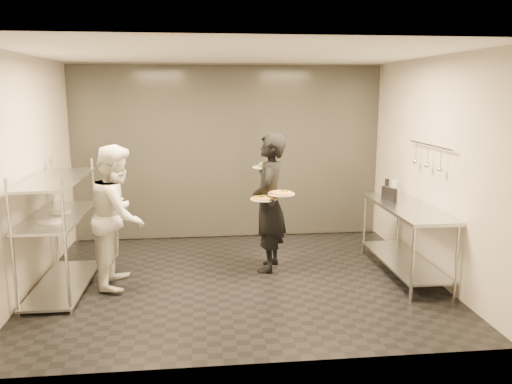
{
  "coord_description": "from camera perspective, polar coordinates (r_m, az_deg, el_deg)",
  "views": [
    {
      "loc": [
        -0.43,
        -6.0,
        2.36
      ],
      "look_at": [
        0.25,
        0.22,
        1.1
      ],
      "focal_mm": 35.0,
      "sensor_mm": 36.0,
      "label": 1
    }
  ],
  "objects": [
    {
      "name": "pass_rack",
      "position": [
        6.44,
        -21.59,
        -3.75
      ],
      "size": [
        0.6,
        1.6,
        1.5
      ],
      "color": "#B7BABF",
      "rests_on": "ground"
    },
    {
      "name": "prep_counter",
      "position": [
        6.77,
        16.7,
        -3.96
      ],
      "size": [
        0.6,
        1.8,
        0.92
      ],
      "color": "#B7BABF",
      "rests_on": "ground"
    },
    {
      "name": "chef",
      "position": [
        6.34,
        -15.46,
        -2.63
      ],
      "size": [
        0.69,
        0.87,
        1.74
      ],
      "primitive_type": "imported",
      "rotation": [
        0.0,
        0.0,
        1.53
      ],
      "color": "white",
      "rests_on": "ground"
    },
    {
      "name": "pos_monitor",
      "position": [
        6.92,
        14.96,
        -0.23
      ],
      "size": [
        0.13,
        0.26,
        0.19
      ],
      "primitive_type": "cube",
      "rotation": [
        0.0,
        0.0,
        0.32
      ],
      "color": "black",
      "rests_on": "prep_counter"
    },
    {
      "name": "utensil_rail",
      "position": [
        6.69,
        19.11,
        3.77
      ],
      "size": [
        0.07,
        1.2,
        0.31
      ],
      "color": "#B7BABF",
      "rests_on": "room_shell"
    },
    {
      "name": "bottle_clear",
      "position": [
        7.45,
        15.41,
        0.57
      ],
      "size": [
        0.06,
        0.06,
        0.19
      ],
      "primitive_type": "cylinder",
      "color": "#929E91",
      "rests_on": "prep_counter"
    },
    {
      "name": "pizza_plate_near",
      "position": [
        6.35,
        0.89,
        -0.71
      ],
      "size": [
        0.34,
        0.34,
        0.05
      ],
      "color": "silver",
      "rests_on": "waiter"
    },
    {
      "name": "waiter",
      "position": [
        6.59,
        1.5,
        -1.25
      ],
      "size": [
        0.62,
        0.77,
        1.84
      ],
      "primitive_type": "imported",
      "rotation": [
        0.0,
        0.0,
        -1.87
      ],
      "color": "black",
      "rests_on": "ground"
    },
    {
      "name": "bottle_dark",
      "position": [
        7.41,
        14.72,
        0.66
      ],
      "size": [
        0.06,
        0.06,
        0.22
      ],
      "primitive_type": "cylinder",
      "color": "black",
      "rests_on": "prep_counter"
    },
    {
      "name": "room_shell",
      "position": [
        7.25,
        -2.81,
        3.77
      ],
      "size": [
        5.0,
        4.0,
        2.8
      ],
      "color": "black",
      "rests_on": "ground"
    },
    {
      "name": "pizza_plate_far",
      "position": [
        6.36,
        2.89,
        -0.14
      ],
      "size": [
        0.34,
        0.34,
        0.05
      ],
      "color": "silver",
      "rests_on": "waiter"
    },
    {
      "name": "bottle_green",
      "position": [
        6.91,
        15.75,
        0.1
      ],
      "size": [
        0.08,
        0.08,
        0.28
      ],
      "primitive_type": "cylinder",
      "color": "#929E91",
      "rests_on": "prep_counter"
    },
    {
      "name": "salad_plate",
      "position": [
        6.84,
        0.84,
        3.0
      ],
      "size": [
        0.29,
        0.29,
        0.07
      ],
      "color": "silver",
      "rests_on": "waiter"
    }
  ]
}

